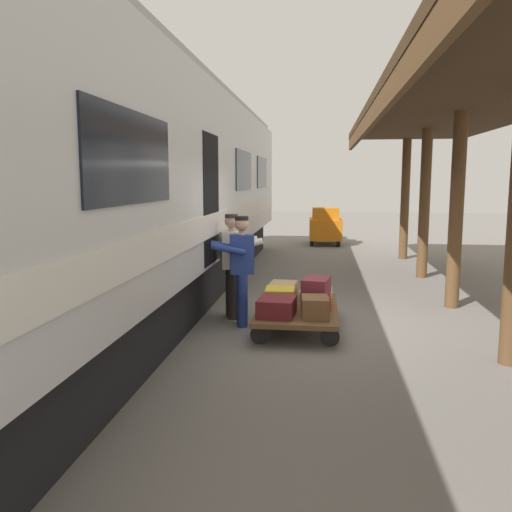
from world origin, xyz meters
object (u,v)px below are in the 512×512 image
Objects in this scene: suitcase_tan_vintage at (283,291)px; baggage_tug at (325,227)px; suitcase_cream_canvas at (316,294)px; suitcase_burgundy_valise at (316,287)px; suitcase_maroon_trunk at (277,307)px; suitcase_red_plastic at (316,301)px; porter_in_overalls at (241,267)px; porter_by_door at (233,262)px; luggage_cart at (298,310)px; suitcase_yellow_case at (280,297)px; train_car at (118,192)px; suitcase_brown_leather at (315,307)px.

suitcase_tan_vintage is 0.32× the size of baggage_tug.
suitcase_cream_canvas is 0.60m from suitcase_burgundy_valise.
baggage_tug is (-0.71, -11.38, 0.16)m from suitcase_maroon_trunk.
suitcase_maroon_trunk is 1.22× the size of suitcase_red_plastic.
porter_in_overalls is at bearing 38.76° from suitcase_tan_vintage.
porter_by_door is (0.20, -0.46, 0.00)m from porter_in_overalls.
suitcase_yellow_case is (0.27, -0.00, 0.19)m from luggage_cart.
suitcase_tan_vintage is at bearing -90.00° from suitcase_maroon_trunk.
suitcase_cream_canvas is at bearing -89.18° from suitcase_burgundy_valise.
train_car is 40.93× the size of suitcase_yellow_case.
porter_in_overalls is at bearing -29.14° from suitcase_brown_leather.
porter_in_overalls reaches higher than suitcase_tan_vintage.
baggage_tug is (-0.71, -10.81, 0.15)m from suitcase_yellow_case.
luggage_cart is 0.31m from suitcase_red_plastic.
porter_by_door is at bearing 2.21° from suitcase_tan_vintage.
suitcase_brown_leather is at bearing 115.39° from suitcase_tan_vintage.
suitcase_burgundy_valise is (-0.55, 0.55, 0.19)m from suitcase_tan_vintage.
porter_in_overalls is at bearing -4.85° from luggage_cart.
luggage_cart is at bearing 115.39° from suitcase_tan_vintage.
suitcase_brown_leather is 1.05× the size of suitcase_red_plastic.
porter_by_door is (1.36, -0.52, 0.27)m from suitcase_burgundy_valise.
porter_in_overalls reaches higher than suitcase_red_plastic.
porter_by_door is at bearing -170.11° from train_car.
luggage_cart is 4.34× the size of suitcase_yellow_case.
porter_by_door is at bearing 1.33° from suitcase_cream_canvas.
suitcase_burgundy_valise reaches higher than suitcase_maroon_trunk.
suitcase_maroon_trunk is 0.79m from suitcase_red_plastic.
train_car is at bearing 9.89° from porter_by_door.
suitcase_red_plastic is at bearing 180.00° from suitcase_yellow_case.
porter_in_overalls is (0.62, -0.64, 0.46)m from suitcase_maroon_trunk.
suitcase_yellow_case is at bearing 0.00° from suitcase_red_plastic.
baggage_tug is (-0.17, -10.24, 0.21)m from suitcase_cream_canvas.
baggage_tug is (-1.33, -10.74, -0.30)m from porter_in_overalls.
porter_by_door reaches higher than suitcase_tan_vintage.
baggage_tug is (-0.17, -11.38, 0.15)m from suitcase_brown_leather.
suitcase_maroon_trunk is at bearing 86.41° from baggage_tug.
suitcase_cream_canvas is at bearing -133.50° from suitcase_yellow_case.
luggage_cart is 1.20× the size of baggage_tug.
suitcase_cream_canvas is 0.32× the size of porter_by_door.
train_car reaches higher than porter_in_overalls.
suitcase_tan_vintage is 10.27m from baggage_tug.
luggage_cart is 3.70× the size of suitcase_tan_vintage.
luggage_cart is at bearing 180.00° from suitcase_yellow_case.
suitcase_brown_leather is 11.39m from baggage_tug.
suitcase_red_plastic is 0.27× the size of baggage_tug.
suitcase_maroon_trunk is at bearing 0.00° from suitcase_brown_leather.
suitcase_tan_vintage is at bearing 86.01° from baggage_tug.
suitcase_cream_canvas is 0.57m from suitcase_red_plastic.
suitcase_yellow_case is (0.00, -0.57, 0.01)m from suitcase_maroon_trunk.
baggage_tug is (-0.71, -10.24, 0.16)m from suitcase_tan_vintage.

